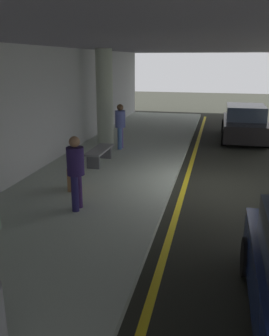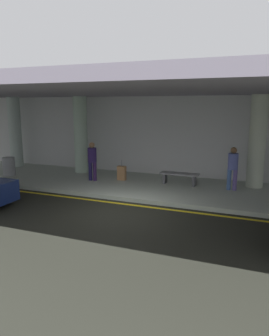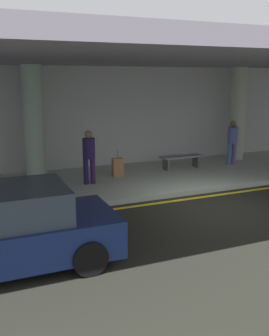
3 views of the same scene
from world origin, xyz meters
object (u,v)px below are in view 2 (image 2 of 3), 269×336
object	(u,v)px
support_column_left_mid	(81,135)
person_waiting_for_ride	(92,159)
trash_bin_steel	(9,166)
support_column_far_left	(15,132)
support_column_center	(257,142)
bench_metal	(179,176)
suitcase_upright_primary	(122,173)
traveler_with_luggage	(233,166)

from	to	relation	value
support_column_left_mid	person_waiting_for_ride	xyz separation A→B (m)	(1.40, -1.43, -0.86)
person_waiting_for_ride	trash_bin_steel	world-z (taller)	person_waiting_for_ride
support_column_far_left	support_column_center	world-z (taller)	same
person_waiting_for_ride	bench_metal	world-z (taller)	person_waiting_for_ride
suitcase_upright_primary	bench_metal	bearing A→B (deg)	17.04
bench_metal	support_column_center	bearing A→B (deg)	13.92
support_column_left_mid	suitcase_upright_primary	size ratio (longest dim) A/B	4.06
support_column_far_left	bench_metal	world-z (taller)	support_column_far_left
support_column_far_left	bench_metal	xyz separation A→B (m)	(9.09, -0.72, -1.47)
support_column_center	traveler_with_luggage	world-z (taller)	support_column_center
support_column_far_left	trash_bin_steel	world-z (taller)	support_column_far_left
support_column_far_left	bench_metal	size ratio (longest dim) A/B	2.28
bench_metal	support_column_far_left	bearing A→B (deg)	175.47
support_column_far_left	support_column_left_mid	xyz separation A→B (m)	(4.00, 0.00, 0.00)
support_column_left_mid	bench_metal	size ratio (longest dim) A/B	2.28
support_column_left_mid	person_waiting_for_ride	world-z (taller)	support_column_left_mid
support_column_far_left	support_column_center	bearing A→B (deg)	0.00
support_column_far_left	traveler_with_luggage	world-z (taller)	support_column_far_left
support_column_left_mid	person_waiting_for_ride	distance (m)	2.18
traveler_with_luggage	trash_bin_steel	world-z (taller)	traveler_with_luggage
traveler_with_luggage	trash_bin_steel	xyz separation A→B (m)	(-9.96, -1.09, -0.54)
support_column_far_left	support_column_left_mid	distance (m)	4.00
support_column_center	trash_bin_steel	bearing A→B (deg)	-169.79
suitcase_upright_primary	bench_metal	size ratio (longest dim) A/B	0.56
person_waiting_for_ride	suitcase_upright_primary	bearing A→B (deg)	-21.05
suitcase_upright_primary	support_column_center	bearing A→B (deg)	22.67
support_column_left_mid	support_column_center	xyz separation A→B (m)	(8.00, 0.00, 0.00)
person_waiting_for_ride	support_column_left_mid	bearing A→B (deg)	87.81
support_column_center	person_waiting_for_ride	bearing A→B (deg)	-167.81
support_column_center	bench_metal	bearing A→B (deg)	-166.08
person_waiting_for_ride	suitcase_upright_primary	world-z (taller)	person_waiting_for_ride
support_column_center	suitcase_upright_primary	size ratio (longest dim) A/B	4.06
support_column_far_left	support_column_center	size ratio (longest dim) A/B	1.00
suitcase_upright_primary	bench_metal	xyz separation A→B (m)	(2.55, 0.16, 0.04)
support_column_center	bench_metal	distance (m)	3.34
bench_metal	support_column_left_mid	bearing A→B (deg)	171.95
support_column_center	traveler_with_luggage	distance (m)	1.45
person_waiting_for_ride	support_column_far_left	bearing A→B (deg)	118.57
support_column_center	suitcase_upright_primary	bearing A→B (deg)	-170.87
support_column_center	person_waiting_for_ride	distance (m)	6.81
trash_bin_steel	bench_metal	bearing A→B (deg)	8.81
traveler_with_luggage	suitcase_upright_primary	size ratio (longest dim) A/B	1.87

